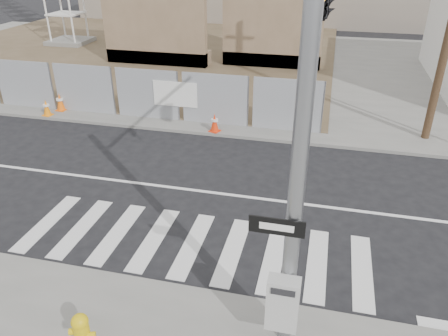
% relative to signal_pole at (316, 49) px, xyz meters
% --- Properties ---
extents(ground, '(100.00, 100.00, 0.00)m').
position_rel_signal_pole_xyz_m(ground, '(-2.49, 2.05, -4.78)').
color(ground, black).
rests_on(ground, ground).
extents(sidewalk_far, '(50.00, 20.00, 0.12)m').
position_rel_signal_pole_xyz_m(sidewalk_far, '(-2.49, 16.05, -4.72)').
color(sidewalk_far, slate).
rests_on(sidewalk_far, ground).
extents(signal_pole, '(0.96, 5.87, 7.00)m').
position_rel_signal_pole_xyz_m(signal_pole, '(0.00, 0.00, 0.00)').
color(signal_pole, gray).
rests_on(signal_pole, sidewalk_near).
extents(chain_link_fence, '(24.60, 0.04, 2.00)m').
position_rel_signal_pole_xyz_m(chain_link_fence, '(-12.49, 7.05, -3.66)').
color(chain_link_fence, gray).
rests_on(chain_link_fence, sidewalk_far).
extents(concrete_wall_left, '(6.00, 1.30, 8.00)m').
position_rel_signal_pole_xyz_m(concrete_wall_left, '(-9.49, 15.13, -1.40)').
color(concrete_wall_left, brown).
rests_on(concrete_wall_left, sidewalk_far).
extents(concrete_wall_right, '(5.50, 1.30, 8.00)m').
position_rel_signal_pole_xyz_m(concrete_wall_right, '(-2.99, 16.13, -1.40)').
color(concrete_wall_right, brown).
rests_on(concrete_wall_right, sidewalk_far).
extents(fire_hydrant, '(0.55, 0.55, 0.81)m').
position_rel_signal_pole_xyz_m(fire_hydrant, '(-3.42, -3.93, -4.26)').
color(fire_hydrant, gold).
rests_on(fire_hydrant, sidewalk_near).
extents(traffic_cone_b, '(0.41, 0.41, 0.75)m').
position_rel_signal_pole_xyz_m(traffic_cone_b, '(-10.68, 6.95, -4.29)').
color(traffic_cone_b, orange).
rests_on(traffic_cone_b, sidewalk_far).
extents(traffic_cone_c, '(0.40, 0.40, 0.68)m').
position_rel_signal_pole_xyz_m(traffic_cone_c, '(-10.89, 6.27, -4.33)').
color(traffic_cone_c, orange).
rests_on(traffic_cone_c, sidewalk_far).
extents(traffic_cone_d, '(0.47, 0.47, 0.71)m').
position_rel_signal_pole_xyz_m(traffic_cone_d, '(-3.71, 6.27, -4.31)').
color(traffic_cone_d, red).
rests_on(traffic_cone_d, sidewalk_far).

